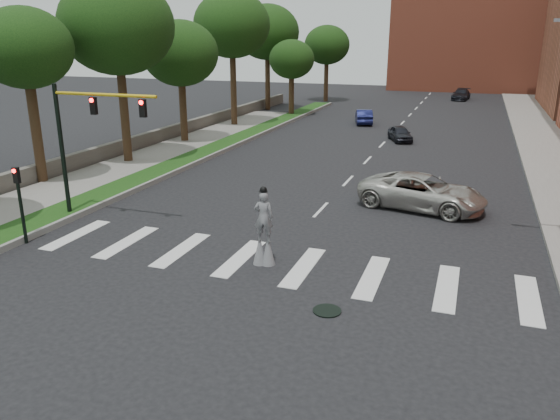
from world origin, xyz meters
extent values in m
plane|color=black|center=(0.00, 0.00, 0.00)|extent=(160.00, 160.00, 0.00)
cube|color=#163B11|center=(-11.50, 20.00, 0.12)|extent=(2.00, 60.00, 0.25)
cube|color=gray|center=(-10.45, 20.00, 0.14)|extent=(0.20, 60.00, 0.28)
cube|color=gray|center=(-14.50, 10.00, 0.09)|extent=(4.00, 60.00, 0.18)
cube|color=gray|center=(12.50, 25.00, 0.09)|extent=(5.00, 90.00, 0.18)
cube|color=#544F48|center=(-17.00, 22.00, 0.55)|extent=(0.50, 56.00, 1.10)
cylinder|color=black|center=(3.00, -2.00, 0.02)|extent=(0.90, 0.90, 0.04)
cube|color=#C3593D|center=(6.00, 78.00, 9.00)|extent=(26.00, 14.00, 18.00)
cylinder|color=black|center=(-11.00, 3.00, 3.10)|extent=(0.20, 0.20, 6.20)
cylinder|color=gold|center=(-8.40, 3.00, 5.80)|extent=(5.20, 0.14, 0.14)
cube|color=black|center=(-9.00, 3.00, 5.30)|extent=(0.28, 0.18, 0.75)
cylinder|color=#FF0C0C|center=(-9.00, 2.90, 5.55)|extent=(0.18, 0.06, 0.18)
cube|color=black|center=(-6.50, 3.00, 5.30)|extent=(0.28, 0.18, 0.75)
cylinder|color=#FF0C0C|center=(-6.50, 2.90, 5.55)|extent=(0.18, 0.06, 0.18)
cylinder|color=black|center=(-10.30, -0.50, 1.50)|extent=(0.14, 0.14, 3.00)
cube|color=black|center=(-10.30, -0.50, 2.90)|extent=(0.25, 0.16, 0.65)
cylinder|color=#FF0C0C|center=(-10.30, -0.60, 3.10)|extent=(0.16, 0.05, 0.16)
cylinder|color=#352315|center=(-0.05, 0.82, 0.44)|extent=(0.07, 0.07, 0.89)
cylinder|color=#352315|center=(-0.36, 0.77, 0.44)|extent=(0.07, 0.07, 0.89)
cone|color=slate|center=(-0.05, 0.82, 0.55)|extent=(0.52, 0.52, 1.11)
cone|color=slate|center=(-0.36, 0.77, 0.55)|extent=(0.52, 0.52, 1.11)
imported|color=slate|center=(-0.20, 0.79, 1.87)|extent=(0.78, 0.58, 1.96)
sphere|color=black|center=(-0.20, 0.79, 2.91)|extent=(0.26, 0.26, 0.26)
cylinder|color=black|center=(-0.20, 0.79, 2.86)|extent=(0.34, 0.34, 0.02)
cube|color=gold|center=(-0.23, 0.93, 2.41)|extent=(0.22, 0.05, 0.10)
imported|color=beige|center=(4.66, 9.90, 0.86)|extent=(6.63, 4.09, 1.71)
imported|color=black|center=(1.09, 28.03, 0.61)|extent=(2.70, 3.85, 1.22)
imported|color=#151A4B|center=(-3.53, 36.15, 0.70)|extent=(2.54, 4.49, 1.40)
imported|color=black|center=(4.61, 61.04, 0.72)|extent=(2.52, 5.12, 1.43)
cylinder|color=#352315|center=(-16.59, 7.40, 3.15)|extent=(0.56, 0.56, 6.30)
ellipsoid|color=black|center=(-16.59, 7.40, 7.59)|extent=(5.15, 5.15, 4.37)
cylinder|color=#352315|center=(-15.08, 13.70, 3.51)|extent=(0.56, 0.56, 7.02)
ellipsoid|color=black|center=(-15.08, 13.70, 8.82)|extent=(7.21, 7.21, 6.13)
cylinder|color=#352315|center=(-15.15, 21.55, 2.73)|extent=(0.56, 0.56, 5.45)
ellipsoid|color=black|center=(-15.15, 21.55, 6.93)|extent=(5.89, 5.89, 5.00)
cylinder|color=#352315|center=(-14.87, 30.63, 3.71)|extent=(0.56, 0.56, 7.43)
ellipsoid|color=black|center=(-14.87, 30.63, 9.16)|extent=(6.96, 6.96, 5.91)
cylinder|color=#352315|center=(-16.18, 42.99, 3.41)|extent=(0.56, 0.56, 6.82)
ellipsoid|color=black|center=(-16.18, 42.99, 8.60)|extent=(7.15, 7.15, 6.07)
cylinder|color=#352315|center=(-11.97, 39.07, 2.34)|extent=(0.56, 0.56, 4.69)
ellipsoid|color=black|center=(-11.97, 39.07, 5.87)|extent=(4.74, 4.74, 4.03)
cylinder|color=#352315|center=(-12.05, 53.45, 2.83)|extent=(0.56, 0.56, 5.65)
ellipsoid|color=black|center=(-12.05, 53.45, 7.10)|extent=(5.77, 5.77, 4.90)
camera|label=1|loc=(6.76, -16.87, 8.22)|focal=35.00mm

